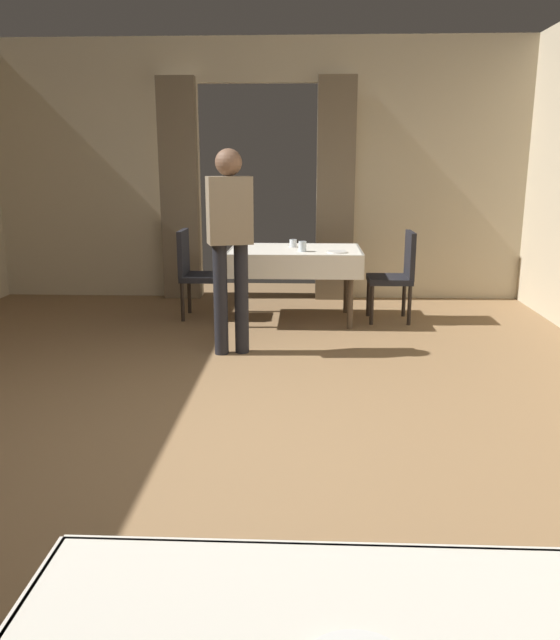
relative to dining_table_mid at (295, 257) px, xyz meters
name	(u,v)px	position (x,y,z in m)	size (l,w,h in m)	color
ground	(205,438)	(-0.47, -2.98, -0.66)	(10.08, 10.08, 0.00)	olive
wall_back	(258,171)	(-0.47, 1.20, 0.86)	(6.40, 0.27, 3.00)	beige
dining_table_mid	(295,257)	(0.00, 0.00, 0.00)	(1.34, 0.93, 0.75)	#4C3D2D
chair_mid_right	(398,272)	(1.06, 0.01, -0.14)	(0.44, 0.44, 0.93)	black
chair_mid_left	(195,269)	(-1.06, 0.07, -0.14)	(0.45, 0.44, 0.93)	black
glass_mid_a	(302,246)	(0.08, -0.21, 0.14)	(0.08, 0.08, 0.10)	silver
glass_mid_b	(293,243)	(-0.03, 0.13, 0.13)	(0.08, 0.08, 0.08)	silver
plate_mid_c	(337,252)	(0.42, -0.27, 0.10)	(0.20, 0.20, 0.01)	white
person_waiter_by_doorway	(230,235)	(-0.52, -1.23, 0.36)	(0.41, 0.31, 1.72)	black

